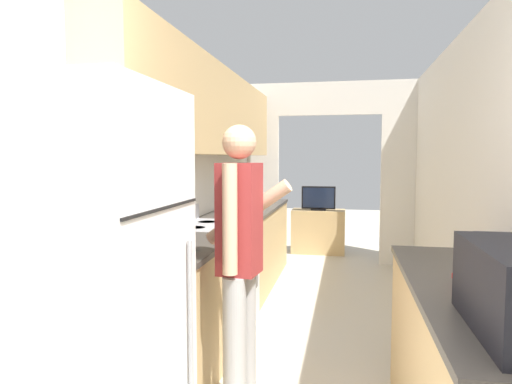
{
  "coord_description": "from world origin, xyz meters",
  "views": [
    {
      "loc": [
        0.25,
        -0.99,
        1.47
      ],
      "look_at": [
        -0.56,
        3.07,
        1.16
      ],
      "focal_mm": 32.0,
      "sensor_mm": 36.0,
      "label": 1
    }
  ],
  "objects_px": {
    "refrigerator": "(89,298)",
    "television": "(318,198)",
    "person": "(240,262)",
    "book_stack": "(489,285)",
    "tv_cabinet": "(318,231)",
    "range_oven": "(216,276)"
  },
  "relations": [
    {
      "from": "book_stack",
      "to": "tv_cabinet",
      "type": "relative_size",
      "value": 0.38
    },
    {
      "from": "range_oven",
      "to": "book_stack",
      "type": "xyz_separation_m",
      "value": [
        1.7,
        -1.61,
        0.47
      ]
    },
    {
      "from": "refrigerator",
      "to": "television",
      "type": "bearing_deg",
      "value": 83.07
    },
    {
      "from": "refrigerator",
      "to": "television",
      "type": "xyz_separation_m",
      "value": [
        0.64,
        5.26,
        -0.04
      ]
    },
    {
      "from": "refrigerator",
      "to": "person",
      "type": "relative_size",
      "value": 1.07
    },
    {
      "from": "person",
      "to": "refrigerator",
      "type": "bearing_deg",
      "value": 154.06
    },
    {
      "from": "tv_cabinet",
      "to": "television",
      "type": "xyz_separation_m",
      "value": [
        -0.0,
        -0.04,
        0.51
      ]
    },
    {
      "from": "range_oven",
      "to": "tv_cabinet",
      "type": "relative_size",
      "value": 1.29
    },
    {
      "from": "range_oven",
      "to": "person",
      "type": "relative_size",
      "value": 0.63
    },
    {
      "from": "refrigerator",
      "to": "book_stack",
      "type": "distance_m",
      "value": 1.71
    },
    {
      "from": "person",
      "to": "television",
      "type": "height_order",
      "value": "person"
    },
    {
      "from": "book_stack",
      "to": "television",
      "type": "distance_m",
      "value": 4.99
    },
    {
      "from": "refrigerator",
      "to": "television",
      "type": "distance_m",
      "value": 5.3
    },
    {
      "from": "range_oven",
      "to": "book_stack",
      "type": "relative_size",
      "value": 3.43
    },
    {
      "from": "person",
      "to": "book_stack",
      "type": "bearing_deg",
      "value": -99.65
    },
    {
      "from": "refrigerator",
      "to": "television",
      "type": "relative_size",
      "value": 3.46
    },
    {
      "from": "refrigerator",
      "to": "tv_cabinet",
      "type": "relative_size",
      "value": 2.19
    },
    {
      "from": "range_oven",
      "to": "book_stack",
      "type": "height_order",
      "value": "range_oven"
    },
    {
      "from": "refrigerator",
      "to": "tv_cabinet",
      "type": "distance_m",
      "value": 5.37
    },
    {
      "from": "television",
      "to": "tv_cabinet",
      "type": "bearing_deg",
      "value": 90.0
    },
    {
      "from": "person",
      "to": "television",
      "type": "bearing_deg",
      "value": 4.9
    },
    {
      "from": "refrigerator",
      "to": "book_stack",
      "type": "xyz_separation_m",
      "value": [
        1.67,
        0.38,
        0.04
      ]
    }
  ]
}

